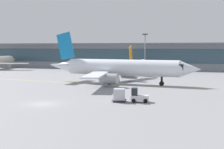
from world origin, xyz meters
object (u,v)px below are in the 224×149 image
Objects in this scene: gate_airplane_1 at (138,65)px; taxiing_regional_jet at (120,68)px; baggage_tug at (138,96)px; cargo_dolly_lead at (119,95)px; apron_light_mast_1 at (145,50)px.

taxiing_regional_jet reaches higher than gate_airplane_1.
baggage_tug reaches higher than cargo_dolly_lead.
baggage_tug is 0.22× the size of apron_light_mast_1.
taxiing_regional_jet is 12.46× the size of baggage_tug.
gate_airplane_1 is 54.59m from cargo_dolly_lead.
gate_airplane_1 is 31.36m from taxiing_regional_jet.
baggage_tug is (8.68, -22.09, -2.60)m from taxiing_regional_jet.
gate_airplane_1 reaches higher than cargo_dolly_lead.
taxiing_regional_jet is at bearing -86.54° from apron_light_mast_1.
gate_airplane_1 is 0.73× the size of taxiing_regional_jet.
baggage_tug is 65.51m from apron_light_mast_1.
baggage_tug is 2.78m from cargo_dolly_lead.
taxiing_regional_jet reaches higher than baggage_tug.
cargo_dolly_lead is 0.19× the size of apron_light_mast_1.
apron_light_mast_1 is at bearing 99.65° from taxiing_regional_jet.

